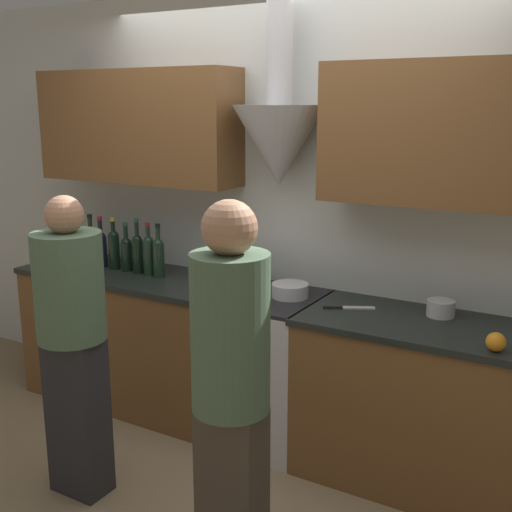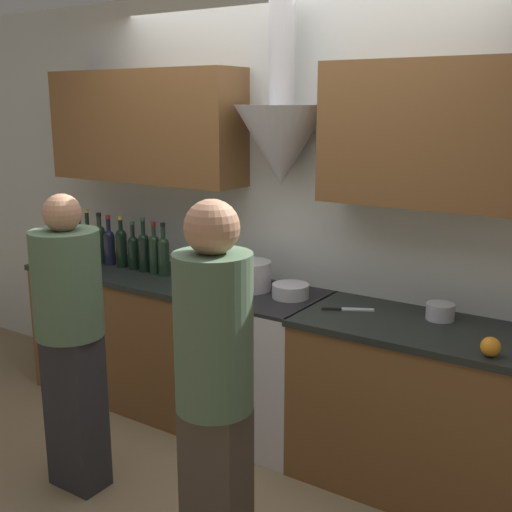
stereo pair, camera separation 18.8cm
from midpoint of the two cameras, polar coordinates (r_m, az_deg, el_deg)
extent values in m
plane|color=#847051|center=(3.76, -0.54, -17.71)|extent=(12.00, 12.00, 0.00)
cube|color=silver|center=(3.84, 4.96, 3.70)|extent=(8.40, 0.06, 2.60)
cone|color=silver|center=(3.64, 3.76, 9.75)|extent=(0.53, 0.53, 0.45)
cylinder|color=silver|center=(3.64, 3.89, 18.09)|extent=(0.15, 0.15, 0.61)
cube|color=brown|center=(4.23, -8.57, 11.32)|extent=(1.42, 0.32, 0.70)
cube|color=brown|center=(3.27, 18.06, 10.23)|extent=(1.22, 0.32, 0.70)
cube|color=brown|center=(4.39, -9.26, -7.04)|extent=(1.42, 0.60, 0.85)
cube|color=black|center=(4.26, -9.48, -1.48)|extent=(1.45, 0.62, 0.03)
cube|color=brown|center=(3.48, 15.68, -13.09)|extent=(1.22, 0.60, 0.85)
cube|color=black|center=(3.31, 16.16, -6.24)|extent=(1.24, 0.62, 0.03)
cube|color=silver|center=(3.81, 2.28, -10.00)|extent=(0.62, 0.60, 0.86)
cube|color=black|center=(3.60, -0.22, -12.06)|extent=(0.43, 0.01, 0.39)
cube|color=black|center=(3.66, 2.34, -3.67)|extent=(0.62, 0.60, 0.02)
cube|color=silver|center=(3.90, 4.39, -3.53)|extent=(0.62, 0.06, 0.10)
cylinder|color=black|center=(4.70, -14.99, 1.07)|extent=(0.07, 0.07, 0.19)
sphere|color=black|center=(4.68, -15.06, 2.22)|extent=(0.07, 0.07, 0.07)
cylinder|color=black|center=(4.67, -15.11, 3.06)|extent=(0.03, 0.03, 0.11)
cylinder|color=#234C33|center=(4.65, -15.16, 3.84)|extent=(0.03, 0.03, 0.02)
cylinder|color=black|center=(4.63, -14.26, 0.97)|extent=(0.08, 0.08, 0.20)
sphere|color=black|center=(4.61, -14.33, 2.17)|extent=(0.07, 0.07, 0.07)
cylinder|color=black|center=(4.60, -14.37, 2.94)|extent=(0.03, 0.03, 0.09)
cylinder|color=gold|center=(4.59, -14.41, 3.64)|extent=(0.03, 0.03, 0.02)
cylinder|color=black|center=(4.54, -13.52, 0.89)|extent=(0.07, 0.07, 0.22)
sphere|color=black|center=(4.52, -13.60, 2.22)|extent=(0.07, 0.07, 0.07)
cylinder|color=black|center=(4.51, -13.65, 3.09)|extent=(0.03, 0.03, 0.11)
cylinder|color=gold|center=(4.50, -13.69, 3.91)|extent=(0.03, 0.03, 0.02)
cylinder|color=black|center=(4.48, -12.51, 0.80)|extent=(0.08, 0.08, 0.22)
sphere|color=black|center=(4.46, -12.58, 2.18)|extent=(0.07, 0.07, 0.07)
cylinder|color=black|center=(4.45, -12.62, 2.94)|extent=(0.03, 0.03, 0.09)
cylinder|color=black|center=(4.44, -12.66, 3.62)|extent=(0.03, 0.03, 0.02)
cylinder|color=black|center=(4.41, -11.70, 0.49)|extent=(0.08, 0.08, 0.20)
sphere|color=black|center=(4.39, -11.76, 1.75)|extent=(0.07, 0.07, 0.07)
cylinder|color=black|center=(4.38, -11.80, 2.62)|extent=(0.03, 0.03, 0.10)
cylinder|color=maroon|center=(4.37, -11.84, 3.42)|extent=(0.03, 0.03, 0.02)
cylinder|color=black|center=(4.33, -10.64, 0.46)|extent=(0.07, 0.07, 0.22)
sphere|color=black|center=(4.31, -10.70, 1.88)|extent=(0.07, 0.07, 0.07)
cylinder|color=black|center=(4.30, -10.74, 2.64)|extent=(0.03, 0.03, 0.08)
cylinder|color=gold|center=(4.29, -10.77, 3.32)|extent=(0.03, 0.03, 0.02)
cylinder|color=black|center=(4.26, -9.59, 0.05)|extent=(0.07, 0.07, 0.18)
sphere|color=black|center=(4.24, -9.64, 1.25)|extent=(0.07, 0.07, 0.07)
cylinder|color=black|center=(4.23, -9.68, 2.11)|extent=(0.03, 0.03, 0.10)
cylinder|color=#234C33|center=(4.22, -9.71, 2.91)|extent=(0.03, 0.03, 0.02)
cylinder|color=black|center=(4.19, -8.66, 0.07)|extent=(0.07, 0.07, 0.22)
sphere|color=black|center=(4.17, -8.71, 1.51)|extent=(0.07, 0.07, 0.07)
cylinder|color=black|center=(4.15, -8.75, 2.41)|extent=(0.03, 0.03, 0.10)
cylinder|color=#234C33|center=(4.14, -8.78, 3.25)|extent=(0.03, 0.03, 0.02)
cylinder|color=black|center=(4.13, -7.73, -0.10)|extent=(0.07, 0.07, 0.22)
sphere|color=black|center=(4.11, -7.78, 1.36)|extent=(0.07, 0.07, 0.07)
cylinder|color=black|center=(4.09, -7.80, 2.15)|extent=(0.03, 0.03, 0.08)
cylinder|color=maroon|center=(4.08, -7.83, 2.89)|extent=(0.03, 0.03, 0.02)
cylinder|color=black|center=(4.07, -6.89, -0.32)|extent=(0.07, 0.07, 0.21)
sphere|color=black|center=(4.05, -6.93, 1.11)|extent=(0.07, 0.07, 0.07)
cylinder|color=black|center=(4.04, -6.95, 1.98)|extent=(0.03, 0.03, 0.09)
cylinder|color=black|center=(4.03, -6.98, 2.79)|extent=(0.03, 0.03, 0.02)
cylinder|color=silver|center=(3.74, 0.91, -1.76)|extent=(0.25, 0.25, 0.17)
cylinder|color=silver|center=(3.61, 4.58, -3.12)|extent=(0.21, 0.21, 0.08)
sphere|color=orange|center=(3.00, 21.85, -7.51)|extent=(0.09, 0.09, 0.09)
cylinder|color=silver|center=(3.40, 17.60, -4.73)|extent=(0.14, 0.14, 0.08)
cube|color=silver|center=(3.45, 10.59, -4.72)|extent=(0.17, 0.11, 0.01)
cube|color=black|center=(3.44, 8.30, -4.68)|extent=(0.10, 0.07, 0.01)
cube|color=#28282D|center=(3.47, -14.18, -13.25)|extent=(0.28, 0.18, 0.83)
cylinder|color=#4C664C|center=(3.22, -14.86, -2.42)|extent=(0.34, 0.34, 0.53)
sphere|color=#AD7A5B|center=(3.15, -15.25, 3.71)|extent=(0.18, 0.18, 0.18)
cube|color=#473D33|center=(2.74, -1.46, -20.86)|extent=(0.26, 0.17, 0.80)
cylinder|color=#4C664C|center=(2.41, -1.56, -6.84)|extent=(0.30, 0.30, 0.61)
sphere|color=#AD7A5B|center=(2.31, -1.62, 2.54)|extent=(0.21, 0.21, 0.21)
camera|label=1|loc=(0.09, -88.47, 0.37)|focal=45.00mm
camera|label=2|loc=(0.09, 91.53, -0.37)|focal=45.00mm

